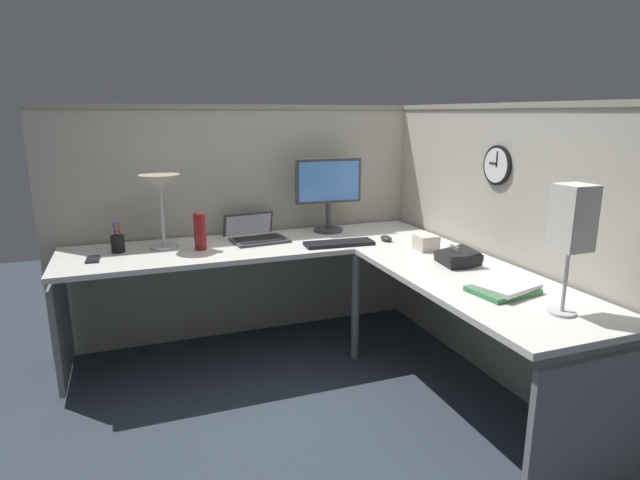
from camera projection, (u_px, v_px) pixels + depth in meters
name	position (u px, v px, depth m)	size (l,w,h in m)	color
ground_plane	(341.00, 374.00, 3.11)	(6.80, 6.80, 0.00)	#2D3842
cubicle_wall_back	(246.00, 221.00, 3.59)	(2.57, 0.12, 1.58)	#A8A393
cubicle_wall_right	(500.00, 244.00, 2.98)	(0.12, 2.37, 1.58)	#A8A393
desk	(321.00, 279.00, 2.87)	(2.35, 2.15, 0.73)	silver
monitor	(328.00, 189.00, 3.51)	(0.46, 0.20, 0.50)	#38383D
laptop	(255.00, 235.00, 3.37)	(0.38, 0.42, 0.22)	#38383D
keyboard	(339.00, 243.00, 3.20)	(0.43, 0.14, 0.02)	black
computer_mouse	(386.00, 238.00, 3.31)	(0.06, 0.10, 0.03)	#232326
desk_lamp_dome	(160.00, 188.00, 3.05)	(0.24, 0.24, 0.44)	#B7BABF
pen_cup	(118.00, 243.00, 3.03)	(0.08, 0.08, 0.18)	black
cell_phone	(93.00, 259.00, 2.88)	(0.07, 0.14, 0.01)	black
thermos_flask	(200.00, 232.00, 3.08)	(0.07, 0.07, 0.22)	maroon
office_phone	(458.00, 258.00, 2.78)	(0.21, 0.23, 0.11)	black
book_stack	(505.00, 289.00, 2.35)	(0.32, 0.26, 0.04)	#3F7F4C
desk_lamp_paper	(572.00, 222.00, 2.02)	(0.13, 0.13, 0.53)	#B7BABF
tissue_box	(426.00, 243.00, 3.08)	(0.12, 0.12, 0.09)	beige
wall_clock	(498.00, 165.00, 2.85)	(0.04, 0.22, 0.22)	black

